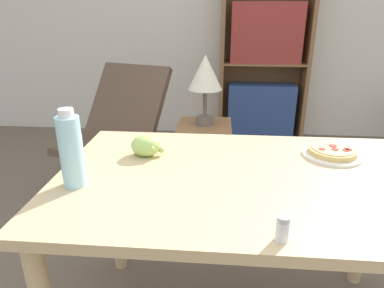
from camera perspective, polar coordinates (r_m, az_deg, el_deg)
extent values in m
cube|color=silver|center=(3.60, 7.46, 22.00)|extent=(8.00, 0.05, 2.60)
cube|color=#D1B27F|center=(1.19, 9.04, -5.94)|extent=(1.30, 0.81, 0.03)
cylinder|color=#D1B27F|center=(1.74, -12.56, -10.50)|extent=(0.06, 0.06, 0.69)
cylinder|color=#D1B27F|center=(1.81, 27.00, -11.31)|extent=(0.06, 0.06, 0.69)
cylinder|color=white|center=(1.43, 22.25, -1.66)|extent=(0.22, 0.22, 0.01)
cylinder|color=#DBB26B|center=(1.42, 22.33, -1.10)|extent=(0.18, 0.18, 0.02)
cylinder|color=#EACC7A|center=(1.42, 22.40, -0.65)|extent=(0.15, 0.15, 0.00)
cylinder|color=#A83328|center=(1.41, 24.29, -0.93)|extent=(0.02, 0.02, 0.00)
cylinder|color=#A83328|center=(1.43, 22.43, -0.26)|extent=(0.03, 0.03, 0.00)
cylinder|color=#A83328|center=(1.42, 24.59, -0.80)|extent=(0.03, 0.03, 0.00)
cylinder|color=#A83328|center=(1.39, 20.86, -0.76)|extent=(0.02, 0.02, 0.00)
cylinder|color=#A83328|center=(1.40, 22.74, -0.79)|extent=(0.03, 0.03, 0.00)
ellipsoid|color=#A8CC66|center=(1.32, -7.71, -0.28)|extent=(0.11, 0.09, 0.08)
sphere|color=#A8CC66|center=(1.32, -7.23, -1.00)|extent=(0.02, 0.02, 0.02)
sphere|color=#A8CC66|center=(1.32, -8.75, -1.29)|extent=(0.02, 0.02, 0.02)
sphere|color=#A8CC66|center=(1.35, -9.03, 0.43)|extent=(0.02, 0.02, 0.02)
sphere|color=#A8CC66|center=(1.29, -6.69, -0.81)|extent=(0.02, 0.02, 0.02)
sphere|color=#A8CC66|center=(1.36, -8.43, 0.55)|extent=(0.03, 0.03, 0.03)
sphere|color=#A8CC66|center=(1.32, -5.15, -0.94)|extent=(0.03, 0.03, 0.03)
sphere|color=#A8CC66|center=(1.35, -9.17, -1.07)|extent=(0.03, 0.03, 0.03)
cylinder|color=#A3DBEA|center=(1.13, -19.47, -1.29)|extent=(0.07, 0.07, 0.23)
cylinder|color=white|center=(1.09, -20.29, 4.90)|extent=(0.05, 0.05, 0.03)
cylinder|color=white|center=(0.88, 14.82, -13.83)|extent=(0.03, 0.03, 0.05)
cylinder|color=#B7B7BC|center=(0.86, 15.03, -11.98)|extent=(0.03, 0.03, 0.01)
cube|color=black|center=(2.59, -12.83, -6.91)|extent=(0.67, 0.69, 0.10)
cube|color=brown|center=(2.39, -13.95, -1.20)|extent=(0.69, 0.66, 0.14)
cube|color=brown|center=(2.55, -10.86, 6.27)|extent=(0.66, 0.57, 0.55)
cube|color=brown|center=(3.45, 5.03, 13.34)|extent=(0.04, 0.31, 1.55)
cube|color=brown|center=(3.54, 18.46, 12.57)|extent=(0.04, 0.31, 1.55)
cube|color=brown|center=(3.62, 11.58, 13.38)|extent=(0.84, 0.01, 1.55)
cube|color=brown|center=(3.65, 10.95, 1.29)|extent=(0.77, 0.29, 0.02)
cube|color=navy|center=(3.55, 11.31, 5.43)|extent=(0.65, 0.22, 0.54)
cube|color=brown|center=(3.47, 11.84, 13.04)|extent=(0.77, 0.29, 0.02)
cube|color=#99332D|center=(3.42, 12.25, 17.63)|extent=(0.65, 0.22, 0.54)
cube|color=brown|center=(2.29, 2.01, -3.57)|extent=(0.34, 0.34, 0.58)
cylinder|color=#665B51|center=(2.18, 2.12, 3.94)|extent=(0.11, 0.11, 0.05)
cylinder|color=#665B51|center=(2.14, 2.16, 6.83)|extent=(0.02, 0.02, 0.17)
cone|color=beige|center=(2.10, 2.23, 11.88)|extent=(0.21, 0.21, 0.21)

